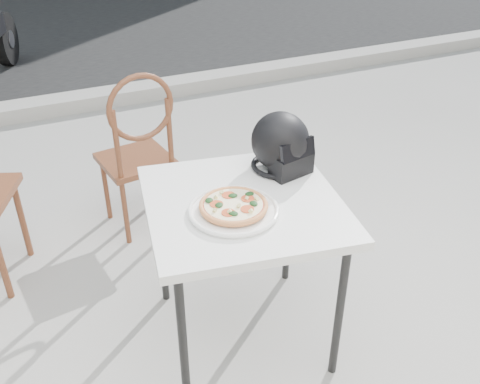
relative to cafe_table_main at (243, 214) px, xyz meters
name	(u,v)px	position (x,y,z in m)	size (l,w,h in m)	color
ground	(266,324)	(0.12, -0.01, -0.65)	(80.00, 80.00, 0.00)	#9C9A94
street_asphalt	(49,9)	(0.12, 6.99, -0.65)	(30.00, 8.00, 0.00)	black
curb	(113,96)	(0.12, 2.99, -0.59)	(30.00, 0.25, 0.12)	#98958E
cafe_table_main	(243,214)	(0.00, 0.00, 0.00)	(0.87, 0.87, 0.71)	white
plate	(234,210)	(-0.07, -0.06, 0.07)	(0.45, 0.45, 0.02)	white
pizza	(233,205)	(-0.07, -0.06, 0.10)	(0.27, 0.27, 0.03)	#E49153
helmet	(281,145)	(0.26, 0.17, 0.18)	(0.29, 0.30, 0.25)	black
cafe_chair_main	(139,145)	(-0.16, 0.99, -0.11)	(0.42, 0.42, 0.97)	brown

